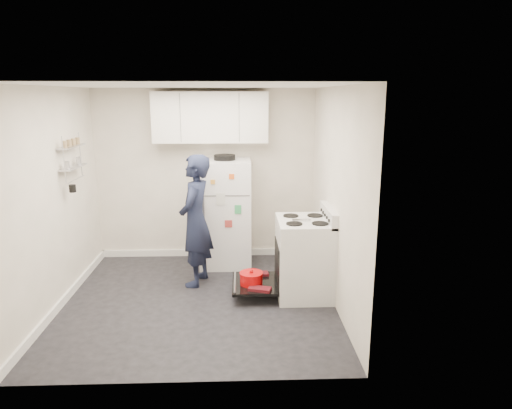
{
  "coord_description": "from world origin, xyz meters",
  "views": [
    {
      "loc": [
        0.49,
        -5.07,
        2.4
      ],
      "look_at": [
        0.7,
        0.55,
        1.05
      ],
      "focal_mm": 32.0,
      "sensor_mm": 36.0,
      "label": 1
    }
  ],
  "objects_px": {
    "open_oven_door": "(253,281)",
    "person": "(196,221)",
    "electric_range": "(303,258)",
    "refrigerator": "(225,212)"
  },
  "relations": [
    {
      "from": "refrigerator",
      "to": "person",
      "type": "height_order",
      "value": "person"
    },
    {
      "from": "electric_range",
      "to": "open_oven_door",
      "type": "relative_size",
      "value": 1.57
    },
    {
      "from": "open_oven_door",
      "to": "refrigerator",
      "type": "distance_m",
      "value": 1.32
    },
    {
      "from": "electric_range",
      "to": "open_oven_door",
      "type": "height_order",
      "value": "electric_range"
    },
    {
      "from": "open_oven_door",
      "to": "person",
      "type": "xyz_separation_m",
      "value": [
        -0.72,
        0.41,
        0.66
      ]
    },
    {
      "from": "person",
      "to": "refrigerator",
      "type": "bearing_deg",
      "value": 166.09
    },
    {
      "from": "open_oven_door",
      "to": "person",
      "type": "relative_size",
      "value": 0.41
    },
    {
      "from": "electric_range",
      "to": "refrigerator",
      "type": "xyz_separation_m",
      "value": [
        -0.97,
        1.1,
        0.3
      ]
    },
    {
      "from": "open_oven_door",
      "to": "refrigerator",
      "type": "relative_size",
      "value": 0.44
    },
    {
      "from": "electric_range",
      "to": "person",
      "type": "height_order",
      "value": "person"
    }
  ]
}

